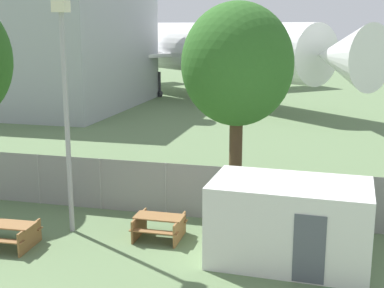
{
  "coord_description": "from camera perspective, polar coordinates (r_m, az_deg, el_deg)",
  "views": [
    {
      "loc": [
        8.04,
        -7.84,
        6.8
      ],
      "look_at": [
        2.76,
        12.78,
        2.0
      ],
      "focal_mm": 50.0,
      "sensor_mm": 36.0,
      "label": 1
    }
  ],
  "objects": [
    {
      "name": "perimeter_fence",
      "position": [
        20.23,
        -9.75,
        -4.22
      ],
      "size": [
        56.07,
        0.07,
        1.95
      ],
      "color": "gray",
      "rests_on": "ground"
    },
    {
      "name": "airplane",
      "position": [
        51.39,
        -0.23,
        10.23
      ],
      "size": [
        34.04,
        30.06,
        13.73
      ],
      "rotation": [
        0.0,
        0.0,
        -0.71
      ],
      "color": "white",
      "rests_on": "ground"
    },
    {
      "name": "portable_cabin",
      "position": [
        15.82,
        10.35,
        -8.22
      ],
      "size": [
        4.6,
        2.77,
        2.41
      ],
      "rotation": [
        0.0,
        0.0,
        -0.04
      ],
      "color": "silver",
      "rests_on": "ground"
    },
    {
      "name": "picnic_bench_near_cabin",
      "position": [
        17.47,
        -3.53,
        -8.57
      ],
      "size": [
        1.58,
        1.41,
        0.76
      ],
      "rotation": [
        0.0,
        0.0,
        0.01
      ],
      "color": "brown",
      "rests_on": "ground"
    },
    {
      "name": "picnic_bench_open_grass",
      "position": [
        17.82,
        -19.46,
        -8.82
      ],
      "size": [
        2.02,
        1.49,
        0.76
      ],
      "rotation": [
        0.0,
        0.0,
        0.05
      ],
      "color": "brown",
      "rests_on": "ground"
    },
    {
      "name": "tree_left_of_cabin",
      "position": [
        19.99,
        4.85,
        8.36
      ],
      "size": [
        4.16,
        4.16,
        7.63
      ],
      "color": "#4C3823",
      "rests_on": "ground"
    },
    {
      "name": "light_mast",
      "position": [
        17.5,
        -13.35,
        5.17
      ],
      "size": [
        0.44,
        0.44,
        7.5
      ],
      "color": "#99999E",
      "rests_on": "ground"
    }
  ]
}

